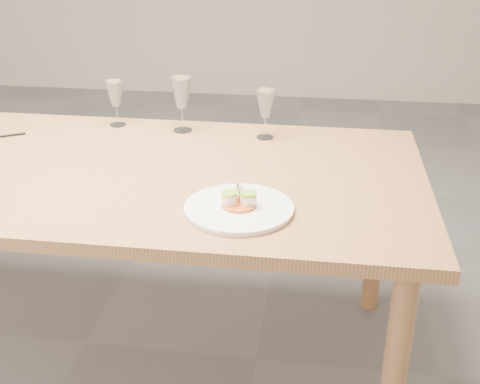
# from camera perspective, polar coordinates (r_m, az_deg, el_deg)

# --- Properties ---
(ground) EXTENTS (7.00, 7.00, 0.00)m
(ground) POSITION_cam_1_polar(r_m,az_deg,el_deg) (2.47, -14.44, -13.65)
(ground) COLOR slate
(ground) RESTS_ON ground
(dining_table) EXTENTS (2.40, 1.00, 0.75)m
(dining_table) POSITION_cam_1_polar(r_m,az_deg,el_deg) (2.12, -16.39, 0.92)
(dining_table) COLOR #AB784A
(dining_table) RESTS_ON ground
(dinner_plate) EXTENTS (0.31, 0.31, 0.08)m
(dinner_plate) POSITION_cam_1_polar(r_m,az_deg,el_deg) (1.69, -0.08, -1.46)
(dinner_plate) COLOR white
(dinner_plate) RESTS_ON dining_table
(ballpoint_pen) EXTENTS (0.12, 0.08, 0.01)m
(ballpoint_pen) POSITION_cam_1_polar(r_m,az_deg,el_deg) (2.42, -21.26, 5.01)
(ballpoint_pen) COLOR black
(ballpoint_pen) RESTS_ON dining_table
(wine_glass_2) EXTENTS (0.07, 0.07, 0.18)m
(wine_glass_2) POSITION_cam_1_polar(r_m,az_deg,el_deg) (2.39, -11.75, 9.03)
(wine_glass_2) COLOR white
(wine_glass_2) RESTS_ON dining_table
(wine_glass_3) EXTENTS (0.08, 0.08, 0.21)m
(wine_glass_3) POSITION_cam_1_polar(r_m,az_deg,el_deg) (2.29, -5.59, 9.25)
(wine_glass_3) COLOR white
(wine_glass_3) RESTS_ON dining_table
(wine_glass_4) EXTENTS (0.07, 0.07, 0.18)m
(wine_glass_4) POSITION_cam_1_polar(r_m,az_deg,el_deg) (2.21, 2.44, 8.26)
(wine_glass_4) COLOR white
(wine_glass_4) RESTS_ON dining_table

